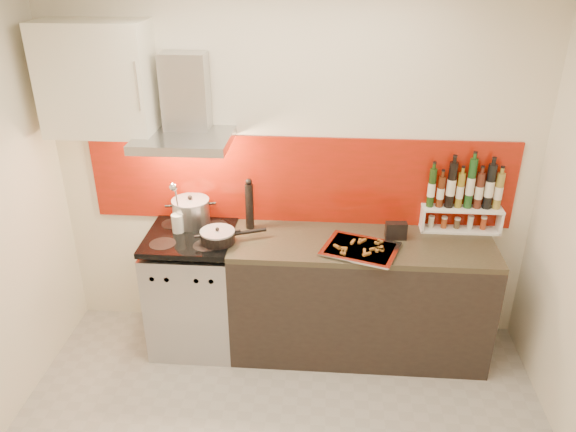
# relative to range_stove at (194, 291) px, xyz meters

# --- Properties ---
(back_wall) EXTENTS (3.40, 0.02, 2.60)m
(back_wall) POSITION_rel_range_stove_xyz_m (0.70, 0.30, 0.86)
(back_wall) COLOR silver
(back_wall) RESTS_ON ground
(backsplash) EXTENTS (3.00, 0.02, 0.64)m
(backsplash) POSITION_rel_range_stove_xyz_m (0.75, 0.29, 0.78)
(backsplash) COLOR maroon
(backsplash) RESTS_ON back_wall
(range_stove) EXTENTS (0.60, 0.60, 0.91)m
(range_stove) POSITION_rel_range_stove_xyz_m (0.00, 0.00, 0.00)
(range_stove) COLOR #B7B7BA
(range_stove) RESTS_ON ground
(counter) EXTENTS (1.80, 0.60, 0.90)m
(counter) POSITION_rel_range_stove_xyz_m (1.20, 0.00, 0.01)
(counter) COLOR black
(counter) RESTS_ON ground
(range_hood) EXTENTS (0.62, 0.50, 0.61)m
(range_hood) POSITION_rel_range_stove_xyz_m (0.00, 0.14, 1.30)
(range_hood) COLOR #B7B7BA
(range_hood) RESTS_ON back_wall
(upper_cabinet) EXTENTS (0.70, 0.35, 0.72)m
(upper_cabinet) POSITION_rel_range_stove_xyz_m (-0.55, 0.13, 1.51)
(upper_cabinet) COLOR white
(upper_cabinet) RESTS_ON back_wall
(stock_pot) EXTENTS (0.27, 0.27, 0.23)m
(stock_pot) POSITION_rel_range_stove_xyz_m (-0.02, 0.16, 0.57)
(stock_pot) COLOR #B7B7BA
(stock_pot) RESTS_ON range_stove
(saute_pan) EXTENTS (0.44, 0.26, 0.11)m
(saute_pan) POSITION_rel_range_stove_xyz_m (0.23, -0.09, 0.51)
(saute_pan) COLOR black
(saute_pan) RESTS_ON range_stove
(utensil_jar) EXTENTS (0.08, 0.13, 0.40)m
(utensil_jar) POSITION_rel_range_stove_xyz_m (-0.08, 0.03, 0.58)
(utensil_jar) COLOR silver
(utensil_jar) RESTS_ON range_stove
(pepper_mill) EXTENTS (0.06, 0.06, 0.38)m
(pepper_mill) POSITION_rel_range_stove_xyz_m (0.41, 0.15, 0.64)
(pepper_mill) COLOR black
(pepper_mill) RESTS_ON counter
(step_shelf) EXTENTS (0.55, 0.15, 0.54)m
(step_shelf) POSITION_rel_range_stove_xyz_m (1.90, 0.23, 0.70)
(step_shelf) COLOR white
(step_shelf) RESTS_ON counter
(caddy_box) EXTENTS (0.15, 0.07, 0.12)m
(caddy_box) POSITION_rel_range_stove_xyz_m (1.43, 0.07, 0.52)
(caddy_box) COLOR black
(caddy_box) RESTS_ON counter
(baking_tray) EXTENTS (0.57, 0.50, 0.03)m
(baking_tray) POSITION_rel_range_stove_xyz_m (1.18, -0.13, 0.47)
(baking_tray) COLOR silver
(baking_tray) RESTS_ON counter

